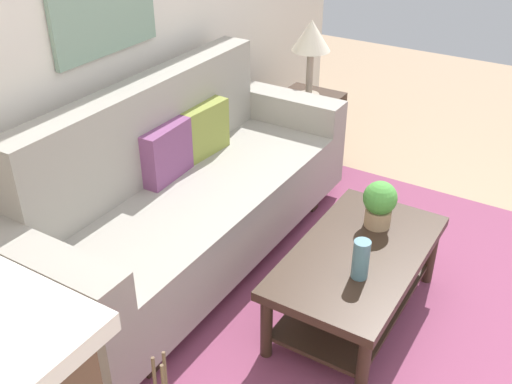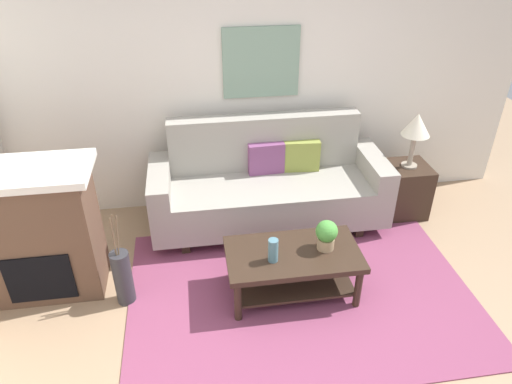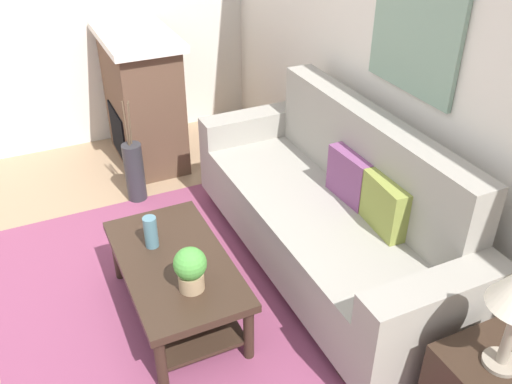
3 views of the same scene
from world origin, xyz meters
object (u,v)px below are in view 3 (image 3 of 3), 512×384
framed_painting (415,34)px  potted_plant_tabletop (190,268)px  floor_vase (135,173)px  throw_pillow_plum (351,176)px  couch (331,213)px  throw_pillow_olive (385,205)px  fireplace (143,98)px  tabletop_vase (151,232)px  coffee_table (176,275)px

framed_painting → potted_plant_tabletop: bearing=-79.1°
framed_painting → floor_vase: bearing=-133.7°
potted_plant_tabletop → floor_vase: size_ratio=0.53×
framed_painting → throw_pillow_plum: bearing=-90.0°
couch → throw_pillow_olive: size_ratio=6.44×
throw_pillow_plum → throw_pillow_olive: 0.36m
couch → throw_pillow_plum: 0.28m
throw_pillow_olive → framed_painting: 1.00m
fireplace → framed_painting: framed_painting is taller
throw_pillow_plum → tabletop_vase: 1.29m
fireplace → throw_pillow_plum: bearing=22.1°
tabletop_vase → framed_painting: (0.16, 1.62, 1.01)m
throw_pillow_olive → potted_plant_tabletop: size_ratio=1.37×
couch → floor_vase: (-1.37, -0.97, -0.18)m
tabletop_vase → floor_vase: bearing=171.4°
throw_pillow_plum → framed_painting: 0.93m
potted_plant_tabletop → couch: bearing=105.5°
throw_pillow_olive → floor_vase: bearing=-147.8°
fireplace → floor_vase: 0.78m
couch → fireplace: fireplace is taller
couch → throw_pillow_olive: 0.46m
potted_plant_tabletop → coffee_table: bearing=-177.3°
throw_pillow_olive → framed_painting: bearing=136.9°
floor_vase → couch: bearing=35.3°
tabletop_vase → potted_plant_tabletop: size_ratio=0.77×
framed_painting → coffee_table: bearing=-89.1°
couch → framed_painting: (0.00, 0.47, 1.11)m
throw_pillow_plum → framed_painting: bearing=90.0°
throw_pillow_olive → framed_painting: size_ratio=0.48×
tabletop_vase → fireplace: fireplace is taller
fireplace → framed_painting: bearing=29.9°
tabletop_vase → fireplace: (-1.85, 0.46, 0.06)m
coffee_table → framed_painting: size_ratio=1.47×
throw_pillow_plum → tabletop_vase: (-0.16, -1.28, -0.15)m
throw_pillow_plum → potted_plant_tabletop: size_ratio=1.37×
floor_vase → framed_painting: (1.37, 1.43, 1.29)m
tabletop_vase → fireplace: bearing=166.0°
throw_pillow_olive → framed_painting: framed_painting is taller
framed_painting → couch: bearing=-90.0°
throw_pillow_olive → fireplace: bearing=-161.1°
coffee_table → floor_vase: size_ratio=2.21×
fireplace → potted_plant_tabletop: bearing=-9.1°
throw_pillow_plum → coffee_table: throw_pillow_plum is taller
throw_pillow_plum → coffee_table: 1.25m
floor_vase → fireplace: bearing=156.7°
coffee_table → tabletop_vase: (-0.18, -0.08, 0.22)m
couch → coffee_table: bearing=-88.8°
potted_plant_tabletop → fireplace: (-2.31, 0.37, 0.02)m
couch → throw_pillow_plum: (0.00, 0.13, 0.25)m
throw_pillow_plum → framed_painting: (0.00, 0.34, 0.86)m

